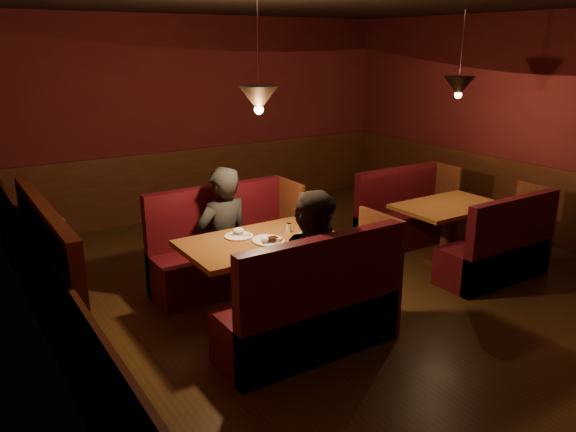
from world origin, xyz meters
TOP-DOWN VIEW (x-y plane):
  - room at (-0.28, 0.04)m, footprint 6.02×7.02m
  - main_table at (-1.15, -0.01)m, footprint 1.44×0.88m
  - main_bench_far at (-1.13, 0.81)m, footprint 1.59×0.57m
  - main_bench_near at (-1.13, -0.83)m, footprint 1.59×0.57m
  - second_table at (1.43, 0.05)m, footprint 1.24×0.79m
  - second_bench_far at (1.46, 0.79)m, footprint 1.37×0.51m
  - second_bench_near at (1.46, -0.69)m, footprint 1.37×0.51m
  - diner_a at (-1.20, 0.68)m, footprint 0.66×0.47m
  - diner_b at (-0.96, -0.65)m, footprint 1.01×0.91m

SIDE VIEW (x-z plane):
  - second_bench_far at x=1.46m, z-range -0.18..0.80m
  - second_bench_near at x=1.46m, z-range -0.18..0.80m
  - main_bench_far at x=-1.13m, z-range -0.20..0.89m
  - main_bench_near at x=-1.13m, z-range -0.20..0.89m
  - second_table at x=1.43m, z-range 0.17..0.86m
  - main_table at x=-1.15m, z-range 0.09..1.10m
  - diner_a at x=-1.20m, z-range 0.00..1.69m
  - diner_b at x=-0.96m, z-range 0.00..1.70m
  - room at x=-0.28m, z-range -0.41..2.51m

